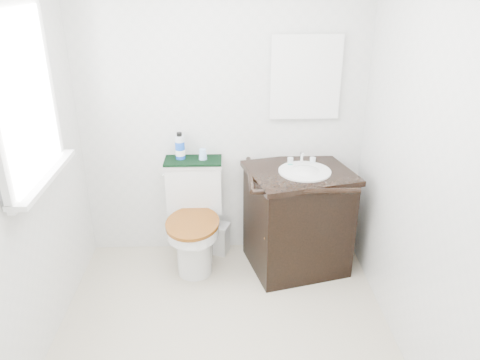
{
  "coord_description": "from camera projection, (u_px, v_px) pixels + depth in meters",
  "views": [
    {
      "loc": [
        0.03,
        -2.26,
        2.17
      ],
      "look_at": [
        0.12,
        0.75,
        0.82
      ],
      "focal_mm": 35.0,
      "sensor_mm": 36.0,
      "label": 1
    }
  ],
  "objects": [
    {
      "name": "toilet",
      "position": [
        194.0,
        222.0,
        3.67
      ],
      "size": [
        0.45,
        0.64,
        0.83
      ],
      "color": "silver",
      "rests_on": "floor"
    },
    {
      "name": "wall_front",
      "position": [
        219.0,
        334.0,
        1.36
      ],
      "size": [
        2.4,
        0.0,
        2.4
      ],
      "primitive_type": "plane",
      "rotation": [
        -1.57,
        0.0,
        0.0
      ],
      "color": "silver",
      "rests_on": "ground"
    },
    {
      "name": "floor",
      "position": [
        224.0,
        347.0,
        2.95
      ],
      "size": [
        2.4,
        2.4,
        0.0
      ],
      "primitive_type": "plane",
      "color": "beige",
      "rests_on": "ground"
    },
    {
      "name": "wall_right",
      "position": [
        428.0,
        170.0,
        2.49
      ],
      "size": [
        0.0,
        2.4,
        2.4
      ],
      "primitive_type": "plane",
      "rotation": [
        1.57,
        0.0,
        -1.57
      ],
      "color": "silver",
      "rests_on": "ground"
    },
    {
      "name": "window",
      "position": [
        21.0,
        97.0,
        2.51
      ],
      "size": [
        0.02,
        0.7,
        0.9
      ],
      "primitive_type": "cube",
      "color": "white",
      "rests_on": "wall_left"
    },
    {
      "name": "vanity",
      "position": [
        298.0,
        217.0,
        3.61
      ],
      "size": [
        0.87,
        0.79,
        0.92
      ],
      "color": "black",
      "rests_on": "floor"
    },
    {
      "name": "soap_bar",
      "position": [
        290.0,
        165.0,
        3.53
      ],
      "size": [
        0.06,
        0.04,
        0.02
      ],
      "primitive_type": "ellipsoid",
      "color": "#1C8776",
      "rests_on": "vanity"
    },
    {
      "name": "trash_bin",
      "position": [
        218.0,
        238.0,
        3.89
      ],
      "size": [
        0.22,
        0.2,
        0.26
      ],
      "color": "silver",
      "rests_on": "floor"
    },
    {
      "name": "wall_back",
      "position": [
        222.0,
        110.0,
        3.55
      ],
      "size": [
        2.4,
        0.0,
        2.4
      ],
      "primitive_type": "plane",
      "rotation": [
        1.57,
        0.0,
        0.0
      ],
      "color": "silver",
      "rests_on": "ground"
    },
    {
      "name": "mouthwash_bottle",
      "position": [
        180.0,
        147.0,
        3.57
      ],
      "size": [
        0.07,
        0.07,
        0.21
      ],
      "color": "blue",
      "rests_on": "towel"
    },
    {
      "name": "mirror",
      "position": [
        306.0,
        78.0,
        3.44
      ],
      "size": [
        0.5,
        0.02,
        0.6
      ],
      "primitive_type": "cube",
      "color": "silver",
      "rests_on": "wall_back"
    },
    {
      "name": "towel",
      "position": [
        193.0,
        161.0,
        3.59
      ],
      "size": [
        0.44,
        0.22,
        0.02
      ],
      "primitive_type": "cube",
      "color": "black",
      "rests_on": "toilet"
    },
    {
      "name": "wall_left",
      "position": [
        9.0,
        175.0,
        2.42
      ],
      "size": [
        0.0,
        2.4,
        2.4
      ],
      "primitive_type": "plane",
      "rotation": [
        1.57,
        0.0,
        1.57
      ],
      "color": "silver",
      "rests_on": "ground"
    },
    {
      "name": "cup",
      "position": [
        203.0,
        154.0,
        3.58
      ],
      "size": [
        0.06,
        0.06,
        0.08
      ],
      "primitive_type": "cone",
      "color": "#96C4F6",
      "rests_on": "towel"
    }
  ]
}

